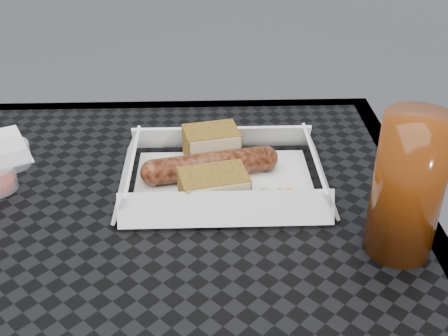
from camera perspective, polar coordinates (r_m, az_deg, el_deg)
name	(u,v)px	position (r m, az deg, el deg)	size (l,w,h in m)	color
patio_table	(83,322)	(0.65, -14.17, -14.93)	(0.80, 0.80, 0.74)	black
food_tray	(224,183)	(0.70, -0.03, -1.52)	(0.22, 0.15, 0.00)	white
bratwurst	(210,165)	(0.70, -1.38, 0.28)	(0.17, 0.06, 0.03)	maroon
bread_near	(211,144)	(0.74, -1.28, 2.41)	(0.07, 0.05, 0.04)	olive
bread_far	(214,188)	(0.65, -1.05, -2.06)	(0.08, 0.05, 0.04)	olive
veg_garnish	(280,200)	(0.67, 5.73, -3.24)	(0.03, 0.03, 0.00)	#F05A0A
condiment_cup_empty	(10,155)	(0.79, -20.87, 1.26)	(0.05, 0.05, 0.03)	silver
drink_glass	(408,187)	(0.59, 18.18, -1.87)	(0.07, 0.07, 0.15)	#572207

